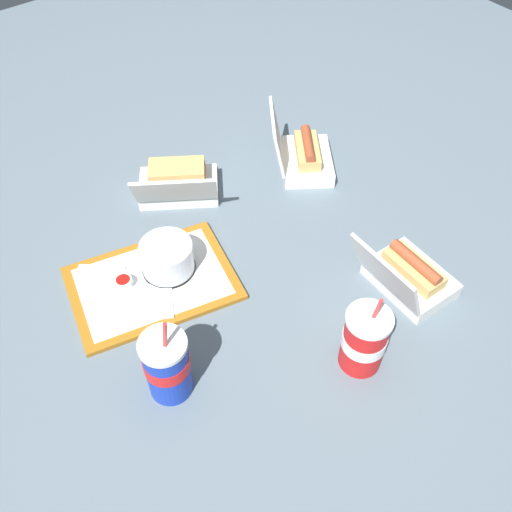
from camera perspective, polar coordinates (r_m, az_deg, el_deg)
ground_plane at (r=1.37m, az=-1.46°, el=-0.56°), size 3.20×3.20×0.00m
food_tray at (r=1.34m, az=-10.32°, el=-2.68°), size 0.42×0.34×0.01m
cake_container at (r=1.32m, az=-8.86°, el=-0.21°), size 0.12×0.12×0.08m
ketchup_cup at (r=1.33m, az=-13.09°, el=-2.60°), size 0.04×0.04×0.02m
napkin_stack at (r=1.30m, az=-10.51°, el=-4.55°), size 0.14×0.14×0.00m
plastic_fork at (r=1.38m, az=-15.17°, el=-1.15°), size 0.09×0.08×0.00m
clamshell_hotdog_back at (r=1.60m, az=4.74°, el=10.01°), size 0.25×0.25×0.17m
clamshell_sandwich_left at (r=1.52m, az=-7.82°, el=7.24°), size 0.28×0.28×0.16m
clamshell_hotdog_corner at (r=1.33m, az=14.98°, el=-1.91°), size 0.20×0.19×0.17m
soda_cup_left at (r=1.12m, az=-8.89°, el=-10.75°), size 0.09×0.09×0.22m
soda_cup_back at (r=1.16m, az=10.77°, el=-8.23°), size 0.09×0.09×0.22m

